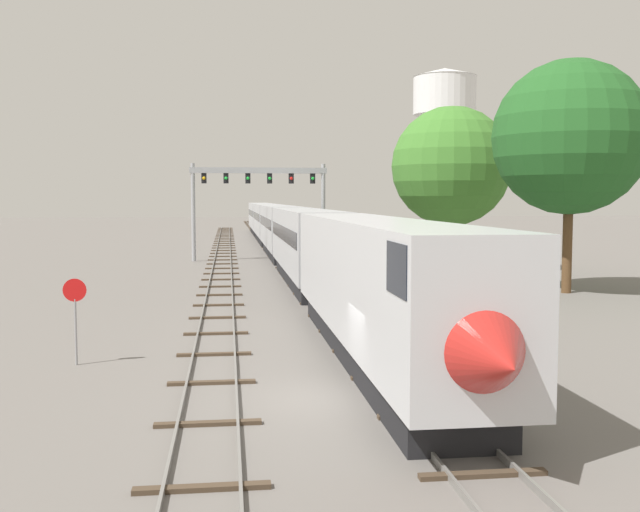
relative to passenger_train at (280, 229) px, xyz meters
name	(u,v)px	position (x,y,z in m)	size (l,w,h in m)	color
ground_plane	(338,398)	(-2.00, -50.44, -2.61)	(400.00, 400.00, 0.00)	slate
track_main	(274,249)	(0.00, 9.56, -2.54)	(2.60, 200.00, 0.16)	slate
track_near	(222,266)	(-5.50, -10.44, -2.54)	(2.60, 160.00, 0.16)	slate
passenger_train	(280,229)	(0.00, 0.00, 0.00)	(3.04, 113.32, 4.80)	silver
signal_gantry	(259,189)	(-2.25, -4.93, 3.71)	(12.10, 0.49, 8.58)	#999BA0
water_tower	(444,107)	(25.79, 32.58, 15.90)	(9.05, 9.05, 23.99)	beige
stop_sign	(75,309)	(-10.00, -45.33, -0.74)	(0.76, 0.08, 2.88)	gray
trackside_tree_left	(451,166)	(11.75, -16.25, 5.32)	(8.98, 8.98, 12.43)	brown
trackside_tree_mid	(570,138)	(14.63, -29.64, 6.40)	(8.92, 8.92, 13.48)	brown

